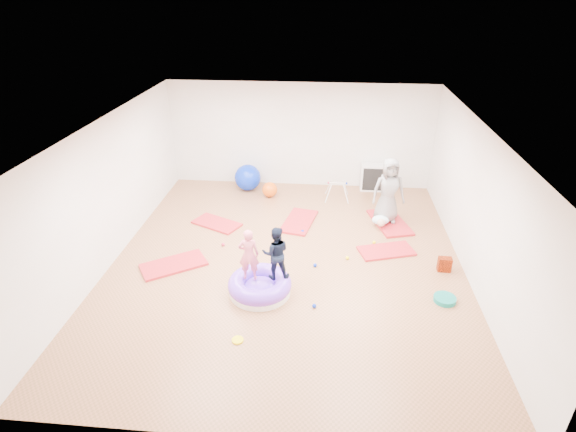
{
  "coord_description": "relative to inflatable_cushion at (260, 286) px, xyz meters",
  "views": [
    {
      "loc": [
        0.72,
        -7.59,
        5.03
      ],
      "look_at": [
        0.0,
        0.3,
        0.9
      ],
      "focal_mm": 28.0,
      "sensor_mm": 36.0,
      "label": 1
    }
  ],
  "objects": [
    {
      "name": "child_navy",
      "position": [
        0.29,
        0.11,
        0.7
      ],
      "size": [
        0.54,
        0.44,
        1.01
      ],
      "primitive_type": "imported",
      "rotation": [
        0.0,
        0.0,
        3.26
      ],
      "color": "black",
      "rests_on": "inflatable_cushion"
    },
    {
      "name": "gym_mat_mid_left",
      "position": [
        -1.39,
        2.48,
        -0.12
      ],
      "size": [
        1.25,
        0.99,
        0.05
      ],
      "primitive_type": "cube",
      "rotation": [
        0.0,
        0.0,
        -0.46
      ],
      "color": "red",
      "rests_on": "ground"
    },
    {
      "name": "gym_mat_rear_right",
      "position": [
        2.65,
        2.89,
        -0.11
      ],
      "size": [
        1.01,
        1.47,
        0.06
      ],
      "primitive_type": "cube",
      "rotation": [
        0.0,
        0.0,
        1.85
      ],
      "color": "red",
      "rests_on": "ground"
    },
    {
      "name": "gym_mat_front_left",
      "position": [
        -1.84,
        0.7,
        -0.12
      ],
      "size": [
        1.39,
        1.21,
        0.05
      ],
      "primitive_type": "cube",
      "rotation": [
        0.0,
        0.0,
        0.59
      ],
      "color": "red",
      "rests_on": "ground"
    },
    {
      "name": "infant_play_gym",
      "position": [
        1.42,
        4.11,
        0.18
      ],
      "size": [
        0.62,
        0.59,
        0.48
      ],
      "rotation": [
        0.0,
        0.0,
        0.14
      ],
      "color": "silver",
      "rests_on": "ground"
    },
    {
      "name": "cube_shelf",
      "position": [
        2.41,
        4.82,
        0.22
      ],
      "size": [
        0.72,
        0.36,
        0.72
      ],
      "color": "silver",
      "rests_on": "ground"
    },
    {
      "name": "exercise_ball_orange",
      "position": [
        -0.34,
        4.12,
        0.06
      ],
      "size": [
        0.4,
        0.4,
        0.4
      ],
      "primitive_type": "sphere",
      "color": "#E1570E",
      "rests_on": "ground"
    },
    {
      "name": "exercise_ball_blue",
      "position": [
        -0.99,
        4.52,
        0.21
      ],
      "size": [
        0.7,
        0.7,
        0.7
      ],
      "primitive_type": "sphere",
      "color": "#092ACD",
      "rests_on": "ground"
    },
    {
      "name": "balance_disc",
      "position": [
        3.31,
        0.04,
        -0.1
      ],
      "size": [
        0.39,
        0.39,
        0.09
      ],
      "primitive_type": "cylinder",
      "color": "#0C756B",
      "rests_on": "ground"
    },
    {
      "name": "gym_mat_center_back",
      "position": [
        0.53,
        2.75,
        -0.12
      ],
      "size": [
        0.87,
        1.35,
        0.05
      ],
      "primitive_type": "cube",
      "rotation": [
        0.0,
        0.0,
        1.36
      ],
      "color": "red",
      "rests_on": "ground"
    },
    {
      "name": "gym_mat_right",
      "position": [
        2.44,
        1.61,
        -0.12
      ],
      "size": [
        1.25,
        0.88,
        0.05
      ],
      "primitive_type": "cube",
      "rotation": [
        0.0,
        0.0,
        0.3
      ],
      "color": "red",
      "rests_on": "ground"
    },
    {
      "name": "room",
      "position": [
        0.39,
        1.03,
        1.26
      ],
      "size": [
        7.01,
        8.01,
        2.81
      ],
      "color": "#A56947",
      "rests_on": "ground"
    },
    {
      "name": "infant",
      "position": [
        2.41,
        2.69,
        0.03
      ],
      "size": [
        0.39,
        0.39,
        0.23
      ],
      "color": "#CCEFFF",
      "rests_on": "gym_mat_rear_right"
    },
    {
      "name": "inflatable_cushion",
      "position": [
        0.0,
        0.0,
        0.0
      ],
      "size": [
        1.16,
        1.16,
        0.36
      ],
      "rotation": [
        0.0,
        0.0,
        -0.13
      ],
      "color": "white",
      "rests_on": "ground"
    },
    {
      "name": "ball_pit_balls",
      "position": [
        0.75,
        1.2,
        -0.1
      ],
      "size": [
        3.31,
        2.68,
        0.08
      ],
      "color": "#FFED00",
      "rests_on": "ground"
    },
    {
      "name": "backpack",
      "position": [
        3.49,
        1.01,
        0.0
      ],
      "size": [
        0.26,
        0.16,
        0.29
      ],
      "primitive_type": "cube",
      "rotation": [
        0.0,
        0.0,
        -0.03
      ],
      "color": "#BB2A02",
      "rests_on": "ground"
    },
    {
      "name": "yellow_toy",
      "position": [
        -0.17,
        -1.28,
        -0.13
      ],
      "size": [
        0.19,
        0.19,
        0.03
      ],
      "primitive_type": "cylinder",
      "color": "#FFED00",
      "rests_on": "ground"
    },
    {
      "name": "adult_caregiver",
      "position": [
        2.55,
        2.94,
        0.68
      ],
      "size": [
        0.81,
        0.58,
        1.53
      ],
      "primitive_type": "imported",
      "rotation": [
        0.0,
        0.0,
        0.13
      ],
      "color": "gray",
      "rests_on": "gym_mat_rear_right"
    },
    {
      "name": "child_pink",
      "position": [
        -0.18,
        0.03,
        0.69
      ],
      "size": [
        0.38,
        0.27,
        1.0
      ],
      "primitive_type": "imported",
      "rotation": [
        0.0,
        0.0,
        3.22
      ],
      "color": "#EC6981",
      "rests_on": "inflatable_cushion"
    }
  ]
}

